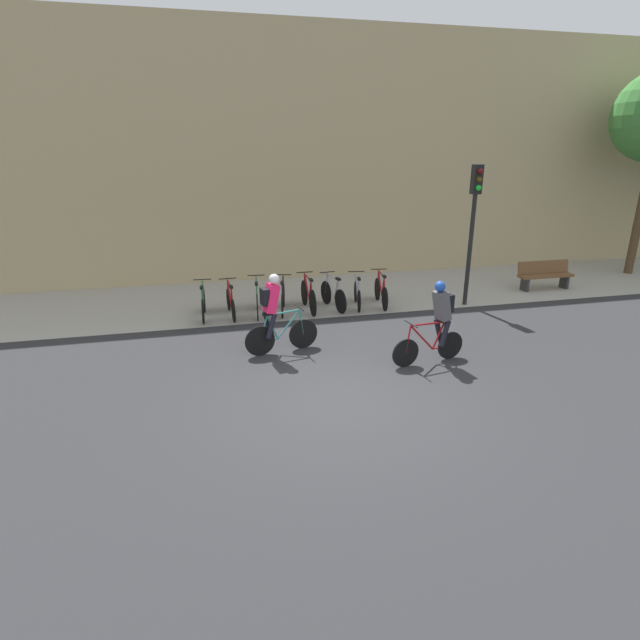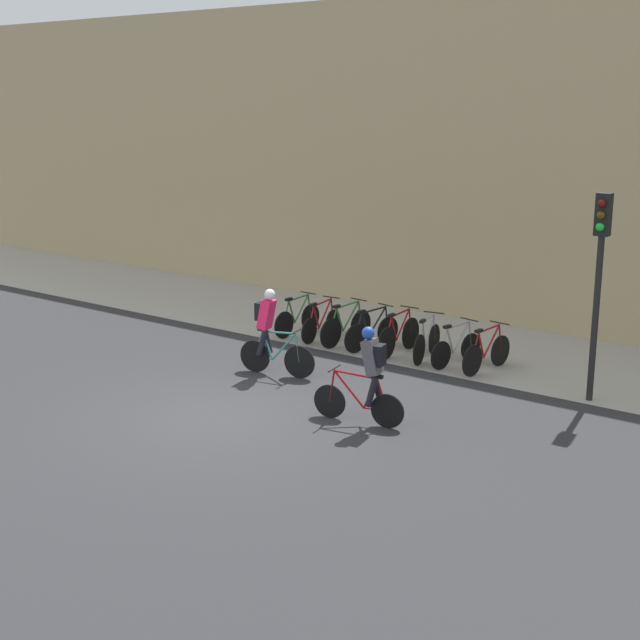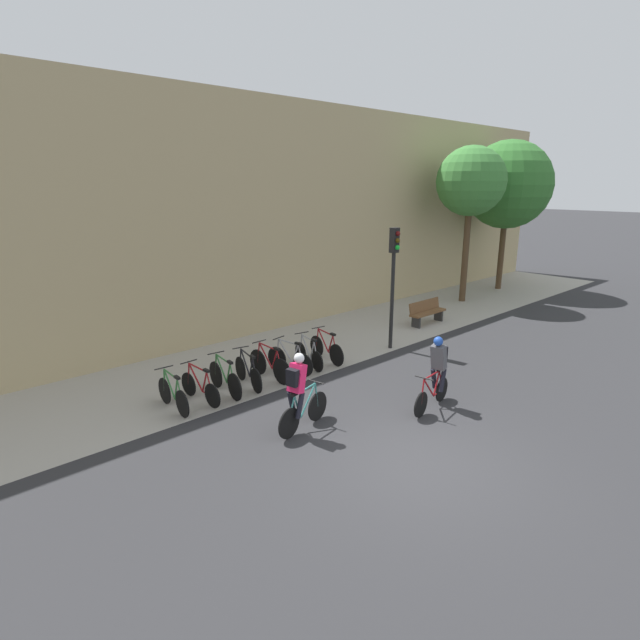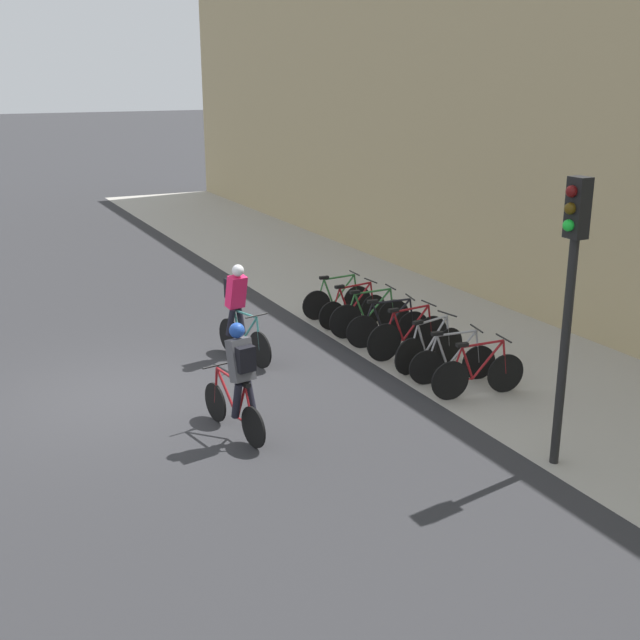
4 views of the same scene
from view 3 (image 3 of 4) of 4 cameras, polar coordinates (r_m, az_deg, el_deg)
ground at (r=10.09m, az=10.93°, el=-15.65°), size 200.00×200.00×0.00m
kerb_strip at (r=14.64m, az=-10.83°, el=-5.51°), size 44.00×4.50×0.01m
building_facade at (r=15.99m, az=-16.51°, el=10.55°), size 44.00×0.60×7.97m
cyclist_pink at (r=10.58m, az=-2.43°, el=-8.09°), size 1.65×0.56×1.78m
cyclist_grey at (r=12.07m, az=13.21°, el=-5.46°), size 1.69×0.54×1.74m
parked_bike_0 at (r=12.25m, az=-16.45°, el=-8.18°), size 0.46×1.61×0.96m
parked_bike_1 at (r=12.55m, az=-13.54°, el=-7.45°), size 0.46×1.63×0.94m
parked_bike_2 at (r=12.86m, az=-10.82°, el=-6.57°), size 0.46×1.74×0.98m
parked_bike_3 at (r=13.22m, az=-8.22°, el=-5.91°), size 0.50×1.66×0.96m
parked_bike_4 at (r=13.59m, az=-5.77°, el=-5.11°), size 0.46×1.75×0.99m
parked_bike_5 at (r=14.00m, az=-3.46°, el=-4.51°), size 0.46×1.61×0.97m
parked_bike_6 at (r=14.44m, az=-1.30°, el=-3.95°), size 0.48×1.55×0.94m
parked_bike_7 at (r=14.88m, az=0.74°, el=-3.28°), size 0.46×1.66×0.96m
traffic_light_pole at (r=15.70m, az=8.41°, el=6.04°), size 0.26×0.30×3.85m
bench at (r=19.25m, az=12.11°, el=0.94°), size 1.79×0.44×0.89m
street_tree_0 at (r=22.97m, az=16.88°, el=14.85°), size 2.95×2.95×6.72m
street_tree_1 at (r=26.40m, az=20.68°, el=14.24°), size 4.17×4.17×7.17m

